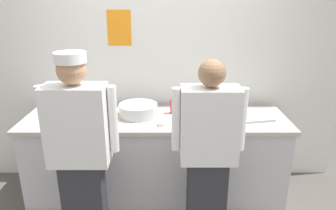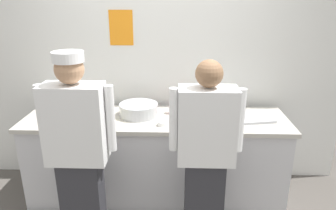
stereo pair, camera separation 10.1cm
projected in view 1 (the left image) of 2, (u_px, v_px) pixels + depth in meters
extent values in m
cube|color=silver|center=(157.00, 64.00, 3.34)|extent=(4.04, 0.10, 2.63)
cube|color=orange|center=(119.00, 28.00, 3.16)|extent=(0.24, 0.01, 0.36)
cube|color=silver|center=(156.00, 159.00, 3.18)|extent=(2.52, 0.64, 0.84)
cube|color=#B7B2A8|center=(156.00, 120.00, 3.03)|extent=(2.57, 0.70, 0.04)
cube|color=#2D2D33|center=(86.00, 204.00, 2.55)|extent=(0.33, 0.20, 0.78)
cube|color=white|center=(77.00, 125.00, 2.31)|extent=(0.46, 0.24, 0.62)
cylinder|color=white|center=(44.00, 120.00, 2.34)|extent=(0.07, 0.07, 0.53)
cylinder|color=white|center=(113.00, 120.00, 2.34)|extent=(0.07, 0.07, 0.53)
sphere|color=tan|center=(71.00, 70.00, 2.17)|extent=(0.21, 0.21, 0.21)
cylinder|color=white|center=(70.00, 57.00, 2.14)|extent=(0.22, 0.22, 0.07)
cube|color=#2D2D33|center=(206.00, 200.00, 2.62)|extent=(0.32, 0.20, 0.76)
cube|color=white|center=(209.00, 125.00, 2.39)|extent=(0.45, 0.24, 0.60)
cylinder|color=white|center=(176.00, 120.00, 2.42)|extent=(0.07, 0.07, 0.51)
cylinder|color=white|center=(242.00, 120.00, 2.42)|extent=(0.07, 0.07, 0.51)
sphere|color=#8C6647|center=(212.00, 73.00, 2.25)|extent=(0.21, 0.21, 0.21)
cylinder|color=white|center=(64.00, 112.00, 3.17)|extent=(0.20, 0.20, 0.01)
cylinder|color=white|center=(63.00, 111.00, 3.16)|extent=(0.20, 0.20, 0.01)
cylinder|color=white|center=(63.00, 109.00, 3.16)|extent=(0.20, 0.20, 0.01)
cylinder|color=white|center=(63.00, 108.00, 3.16)|extent=(0.20, 0.20, 0.01)
cylinder|color=white|center=(63.00, 107.00, 3.15)|extent=(0.20, 0.20, 0.01)
cylinder|color=white|center=(63.00, 106.00, 3.15)|extent=(0.20, 0.20, 0.01)
cylinder|color=white|center=(63.00, 105.00, 3.14)|extent=(0.20, 0.20, 0.01)
cylinder|color=white|center=(63.00, 104.00, 3.14)|extent=(0.20, 0.20, 0.01)
cylinder|color=white|center=(210.00, 112.00, 3.15)|extent=(0.25, 0.25, 0.01)
cylinder|color=white|center=(210.00, 111.00, 3.15)|extent=(0.25, 0.25, 0.01)
cylinder|color=white|center=(210.00, 110.00, 3.14)|extent=(0.25, 0.25, 0.01)
cylinder|color=white|center=(211.00, 109.00, 3.14)|extent=(0.25, 0.25, 0.01)
cylinder|color=white|center=(211.00, 108.00, 3.14)|extent=(0.25, 0.25, 0.01)
cylinder|color=white|center=(211.00, 107.00, 3.13)|extent=(0.25, 0.25, 0.01)
cylinder|color=white|center=(211.00, 106.00, 3.13)|extent=(0.25, 0.25, 0.01)
cylinder|color=white|center=(211.00, 104.00, 3.12)|extent=(0.25, 0.25, 0.01)
cylinder|color=#B7BABF|center=(138.00, 110.00, 3.06)|extent=(0.38, 0.38, 0.12)
cube|color=#B7BABF|center=(244.00, 117.00, 3.02)|extent=(0.55, 0.39, 0.02)
cylinder|color=#E5E066|center=(108.00, 117.00, 2.85)|extent=(0.06, 0.06, 0.14)
cone|color=#E5E066|center=(107.00, 108.00, 2.82)|extent=(0.05, 0.05, 0.04)
cylinder|color=#56A333|center=(182.00, 118.00, 2.83)|extent=(0.05, 0.05, 0.14)
cone|color=#56A333|center=(182.00, 109.00, 2.80)|extent=(0.04, 0.04, 0.04)
cylinder|color=red|center=(173.00, 107.00, 3.12)|extent=(0.06, 0.06, 0.14)
cone|color=red|center=(173.00, 98.00, 3.09)|extent=(0.05, 0.05, 0.04)
cylinder|color=white|center=(66.00, 120.00, 2.90)|extent=(0.09, 0.09, 0.05)
cylinder|color=#5B932D|center=(66.00, 118.00, 2.90)|extent=(0.07, 0.07, 0.01)
cylinder|color=white|center=(162.00, 124.00, 2.84)|extent=(0.08, 0.08, 0.04)
cylinder|color=red|center=(162.00, 122.00, 2.83)|extent=(0.07, 0.07, 0.01)
cylinder|color=white|center=(97.00, 115.00, 3.04)|extent=(0.11, 0.11, 0.04)
cylinder|color=#5B932D|center=(97.00, 114.00, 3.04)|extent=(0.09, 0.09, 0.01)
cylinder|color=white|center=(95.00, 106.00, 3.20)|extent=(0.09, 0.09, 0.09)
cube|color=#B7BABF|center=(206.00, 122.00, 2.90)|extent=(0.19, 0.03, 0.01)
cube|color=black|center=(192.00, 122.00, 2.90)|extent=(0.09, 0.03, 0.02)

